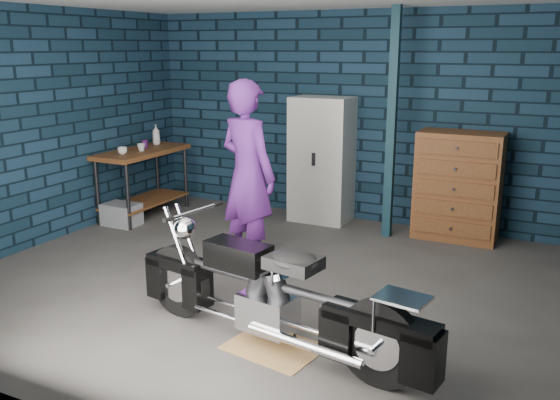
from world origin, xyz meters
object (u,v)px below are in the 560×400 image
(motorcycle, at_px, (274,288))
(person, at_px, (248,175))
(locker, at_px, (322,160))
(storage_bin, at_px, (122,214))
(workbench, at_px, (144,183))
(tool_chest, at_px, (458,186))

(motorcycle, height_order, person, person)
(locker, bearing_deg, motorcycle, -73.33)
(storage_bin, bearing_deg, motorcycle, -31.88)
(workbench, xyz_separation_m, person, (2.20, -1.02, 0.52))
(person, bearing_deg, workbench, -6.31)
(locker, relative_size, tool_chest, 1.26)
(person, distance_m, tool_chest, 2.62)
(person, xyz_separation_m, tool_chest, (1.79, 1.88, -0.33))
(workbench, height_order, motorcycle, motorcycle)
(person, relative_size, tool_chest, 1.51)
(person, height_order, locker, person)
(motorcycle, height_order, locker, locker)
(motorcycle, bearing_deg, storage_bin, 157.43)
(storage_bin, bearing_deg, locker, 31.54)
(tool_chest, bearing_deg, workbench, -167.79)
(storage_bin, xyz_separation_m, tool_chest, (3.97, 1.36, 0.50))
(workbench, bearing_deg, person, -24.80)
(person, height_order, tool_chest, person)
(person, height_order, storage_bin, person)
(locker, height_order, tool_chest, locker)
(storage_bin, relative_size, tool_chest, 0.35)
(person, bearing_deg, tool_chest, -115.15)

